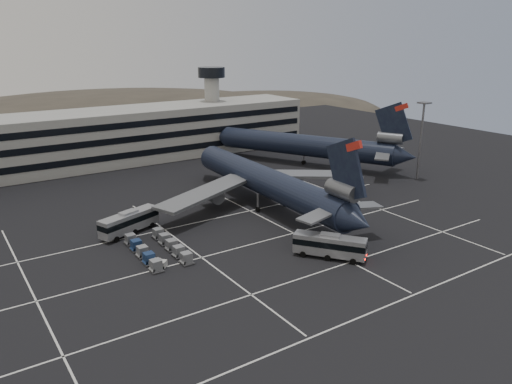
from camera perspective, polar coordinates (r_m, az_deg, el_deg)
ground at (r=77.71m, az=-0.90°, el=-7.49°), size 260.00×260.00×0.00m
lane_markings at (r=78.73m, az=-0.60°, el=-7.15°), size 90.00×55.62×0.01m
terminal at (r=137.54m, az=-18.39°, el=5.69°), size 125.00×26.00×24.00m
hills at (r=240.27m, az=-19.72°, el=5.61°), size 352.00×180.00×44.00m
lightpole_right at (r=123.30m, az=18.42°, el=6.74°), size 2.40×2.40×18.28m
trijet_main at (r=98.33m, az=1.34°, el=1.17°), size 47.42×57.61×18.08m
trijet_far at (r=132.34m, az=5.90°, el=5.39°), size 33.29×53.55×18.08m
bus_near at (r=77.63m, az=8.42°, el=-5.98°), size 8.69×10.45×3.92m
bus_far at (r=88.85m, az=-14.30°, el=-3.25°), size 11.61×6.54×4.03m
tug_b at (r=75.67m, az=-11.05°, el=-7.99°), size 2.68×2.68×1.53m
uld_cluster at (r=80.22m, az=-11.22°, el=-6.34°), size 7.10×13.86×1.78m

